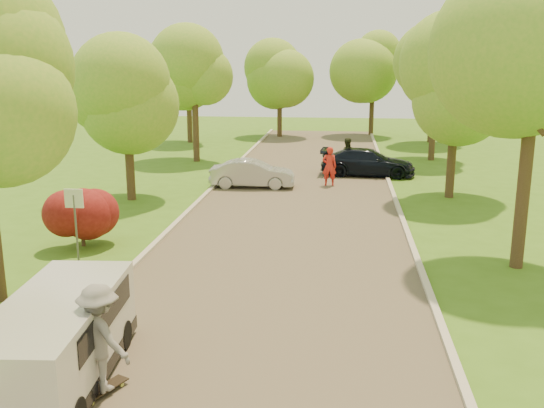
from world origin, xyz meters
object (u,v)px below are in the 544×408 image
at_px(street_sign, 75,210).
at_px(person_striped, 329,166).
at_px(dark_sedan, 368,162).
at_px(skateboarder, 100,338).
at_px(person_olive, 347,156).
at_px(longboard, 103,389).
at_px(minivan, 58,340).
at_px(silver_sedan, 252,174).

height_order(street_sign, person_striped, street_sign).
xyz_separation_m(dark_sedan, person_striped, (-1.88, -2.76, 0.23)).
bearing_deg(skateboarder, dark_sedan, -79.26).
distance_m(dark_sedan, person_olive, 1.20).
height_order(longboard, person_striped, person_striped).
bearing_deg(minivan, longboard, -22.16).
distance_m(dark_sedan, person_striped, 3.35).
bearing_deg(silver_sedan, street_sign, 160.42).
xyz_separation_m(longboard, person_olive, (4.32, 21.98, 0.82)).
xyz_separation_m(street_sign, person_striped, (7.02, 11.85, -0.65)).
distance_m(street_sign, skateboarder, 7.73).
distance_m(minivan, dark_sedan, 22.12).
xyz_separation_m(street_sign, skateboarder, (3.51, -6.88, -0.47)).
bearing_deg(person_olive, dark_sedan, 153.12).
bearing_deg(skateboarder, person_olive, -76.30).
distance_m(silver_sedan, skateboarder, 17.97).
relative_size(street_sign, dark_sedan, 0.46).
height_order(street_sign, minivan, street_sign).
bearing_deg(dark_sedan, skateboarder, 169.80).
height_order(longboard, skateboarder, skateboarder).
height_order(street_sign, person_olive, street_sign).
relative_size(longboard, skateboarder, 0.53).
height_order(street_sign, dark_sedan, street_sign).
relative_size(dark_sedan, longboard, 4.66).
bearing_deg(person_olive, longboard, 76.51).
bearing_deg(street_sign, dark_sedan, 58.67).
height_order(street_sign, longboard, street_sign).
height_order(silver_sedan, person_striped, person_striped).
relative_size(minivan, dark_sedan, 0.96).
height_order(minivan, silver_sedan, minivan).
bearing_deg(minivan, silver_sedan, 82.15).
distance_m(silver_sedan, person_striped, 3.61).
xyz_separation_m(silver_sedan, person_olive, (4.33, 4.01, 0.29)).
bearing_deg(skateboarder, longboard, 24.81).
bearing_deg(minivan, person_olive, 71.52).
xyz_separation_m(skateboarder, person_olive, (4.32, 21.98, -0.17)).
xyz_separation_m(minivan, person_olive, (5.23, 21.69, 0.06)).
height_order(dark_sedan, longboard, dark_sedan).
xyz_separation_m(minivan, skateboarder, (0.91, -0.28, 0.23)).
distance_m(longboard, person_striped, 19.07).
distance_m(minivan, silver_sedan, 17.70).
bearing_deg(person_striped, minivan, 73.29).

